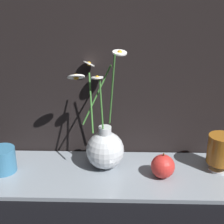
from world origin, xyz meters
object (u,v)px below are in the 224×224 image
(orange_fruit, at_px, (163,166))
(yellow_mug, at_px, (1,160))
(tea_glass, at_px, (221,150))
(vase_with_flowers, at_px, (105,147))

(orange_fruit, bearing_deg, yellow_mug, 178.10)
(yellow_mug, bearing_deg, tea_glass, 2.37)
(vase_with_flowers, bearing_deg, yellow_mug, -173.47)
(vase_with_flowers, relative_size, yellow_mug, 4.05)
(tea_glass, bearing_deg, yellow_mug, -177.63)
(tea_glass, bearing_deg, orange_fruit, -166.30)
(yellow_mug, distance_m, tea_glass, 0.66)
(vase_with_flowers, height_order, yellow_mug, vase_with_flowers)
(tea_glass, distance_m, orange_fruit, 0.19)
(vase_with_flowers, xyz_separation_m, yellow_mug, (-0.31, -0.04, -0.03))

